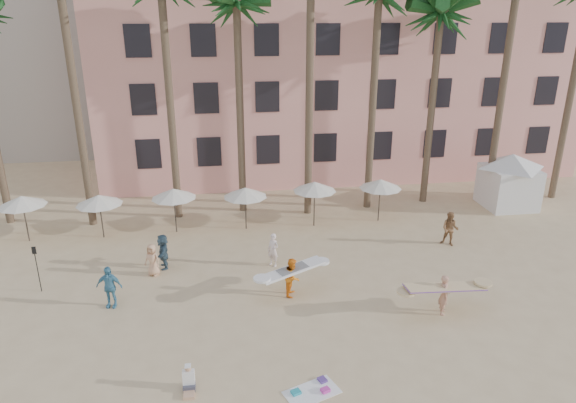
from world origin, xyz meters
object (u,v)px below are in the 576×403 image
(pink_hotel, at_px, (333,64))
(carrier_yellow, at_px, (445,292))
(cabana, at_px, (510,176))
(carrier_white, at_px, (293,275))

(pink_hotel, distance_m, carrier_yellow, 24.61)
(cabana, xyz_separation_m, carrier_white, (-15.39, -9.02, -1.12))
(carrier_white, bearing_deg, pink_hotel, 73.14)
(pink_hotel, xyz_separation_m, carrier_yellow, (-0.41, -23.60, -6.99))
(carrier_yellow, bearing_deg, carrier_white, 158.30)
(pink_hotel, height_order, cabana, pink_hotel)
(cabana, distance_m, carrier_white, 17.87)
(carrier_white, bearing_deg, carrier_yellow, -21.70)
(pink_hotel, height_order, carrier_yellow, pink_hotel)
(pink_hotel, xyz_separation_m, carrier_white, (-6.43, -21.20, -7.05))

